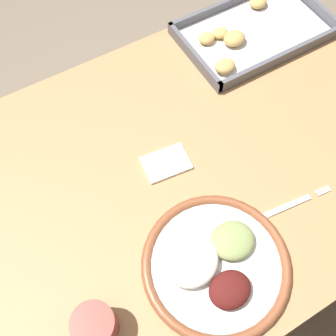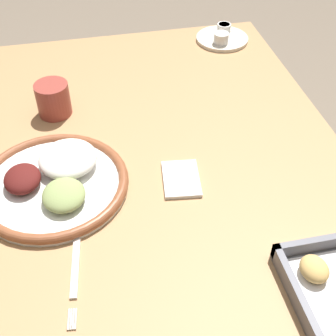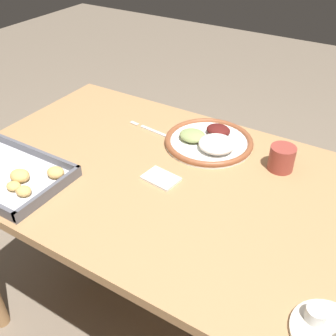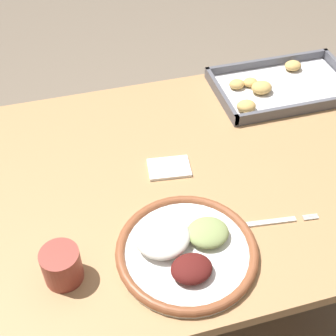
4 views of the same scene
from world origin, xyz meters
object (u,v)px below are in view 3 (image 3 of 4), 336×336
Objects in this scene: dinner_plate at (209,141)px; napkin at (159,178)px; fork at (154,131)px; baking_tray at (5,174)px; drinking_cup at (282,158)px; saucer_plate at (329,331)px.

napkin is (0.04, 0.25, -0.01)m from dinner_plate.
baking_tray is at bearing 69.59° from fork.
dinner_plate reaches higher than napkin.
baking_tray is (0.23, 0.46, 0.01)m from fork.
drinking_cup reaches higher than baking_tray.
saucer_plate reaches higher than napkin.
dinner_plate is 0.73× the size of baking_tray.
baking_tray is at bearing 47.56° from dinner_plate.
fork is 0.45m from drinking_cup.
drinking_cup is at bearing -145.59° from baking_tray.
saucer_plate and baking_tray have the same top height.
saucer_plate is at bearing 155.43° from napkin.
dinner_plate is at bearing -166.16° from fork.
napkin is at bearing -149.68° from baking_tray.
dinner_plate is 1.48× the size of fork.
fork is at bearing 7.03° from dinner_plate.
drinking_cup is at bearing 177.75° from dinner_plate.
napkin is at bearing 39.46° from drinking_cup.
drinking_cup is 0.71× the size of napkin.
drinking_cup is (-0.25, 0.01, 0.02)m from dinner_plate.
fork is 0.28m from napkin.
dinner_plate is 1.97× the size of saucer_plate.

